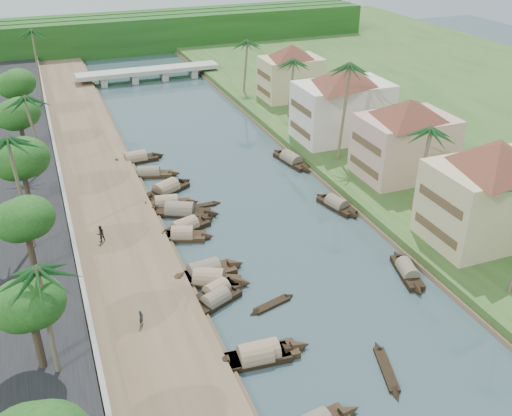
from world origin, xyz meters
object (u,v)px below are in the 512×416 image
object	(u,v)px
bridge	(149,72)
person_near	(141,318)
sampan_1	(255,357)
building_near	(491,191)

from	to	relation	value
bridge	person_near	world-z (taller)	bridge
sampan_1	person_near	xyz separation A→B (m)	(-7.51, 6.53, 1.09)
bridge	sampan_1	distance (m)	81.69
building_near	sampan_1	size ratio (longest dim) A/B	1.90
bridge	sampan_1	world-z (taller)	bridge
building_near	sampan_1	distance (m)	29.24
bridge	sampan_1	xyz separation A→B (m)	(-8.71, -81.21, -1.30)
bridge	building_near	distance (m)	76.54
bridge	person_near	xyz separation A→B (m)	(-16.22, -74.68, -0.21)
bridge	building_near	world-z (taller)	building_near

